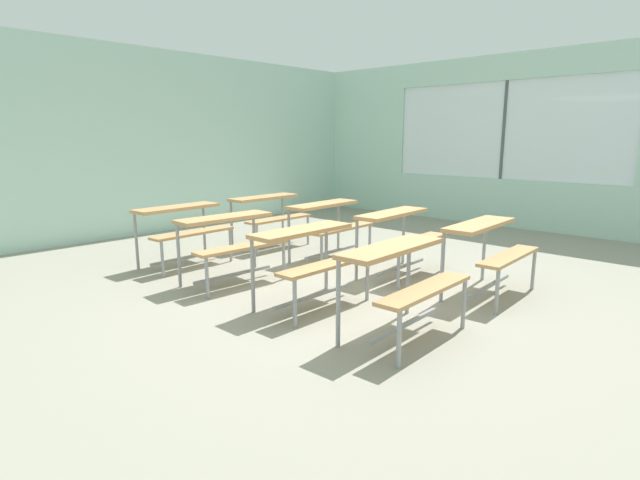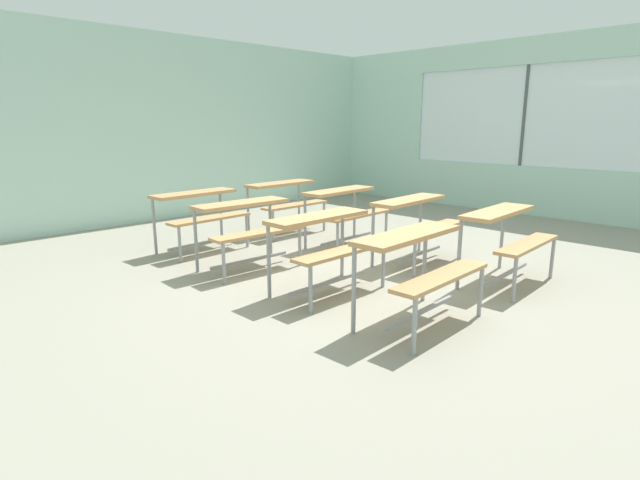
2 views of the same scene
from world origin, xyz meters
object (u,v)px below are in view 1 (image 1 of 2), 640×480
desk_bench_r1c0 (310,248)px  desk_bench_r3c0 (183,221)px  desk_bench_r1c1 (400,228)px  desk_bench_r3c1 (269,209)px  desk_bench_r0c1 (489,241)px  desk_bench_r2c1 (329,217)px  desk_bench_r0c0 (403,269)px  desk_bench_r2c0 (231,233)px

desk_bench_r1c0 → desk_bench_r3c0: (0.02, 2.25, 0.00)m
desk_bench_r1c1 → desk_bench_r3c1: (-0.02, 2.27, 0.00)m
desk_bench_r1c1 → desk_bench_r3c0: 2.68m
desk_bench_r0c1 → desk_bench_r2c1: 2.20m
desk_bench_r0c0 → desk_bench_r3c0: (0.06, 3.31, 0.00)m
desk_bench_r0c0 → desk_bench_r1c1: 1.86m
desk_bench_r3c0 → desk_bench_r1c1: bearing=-59.5°
desk_bench_r3c1 → desk_bench_r1c0: bearing=-123.6°
desk_bench_r2c0 → desk_bench_r2c1: bearing=0.5°
desk_bench_r1c0 → desk_bench_r1c1: same height
desk_bench_r2c0 → desk_bench_r2c1: 1.55m
desk_bench_r0c1 → desk_bench_r1c1: same height
desk_bench_r2c0 → desk_bench_r2c1: (1.55, -0.05, 0.00)m
desk_bench_r0c0 → desk_bench_r3c0: size_ratio=0.99×
desk_bench_r2c1 → desk_bench_r0c0: bearing=-127.4°
desk_bench_r2c0 → desk_bench_r3c1: 1.87m
desk_bench_r3c0 → desk_bench_r0c0: bearing=-93.6°
desk_bench_r3c1 → desk_bench_r0c1: bearing=-90.5°
desk_bench_r3c0 → desk_bench_r2c0: bearing=-96.3°
desk_bench_r1c1 → desk_bench_r2c0: (-1.54, 1.17, 0.00)m
desk_bench_r2c0 → desk_bench_r2c1: size_ratio=1.00×
desk_bench_r0c1 → desk_bench_r3c1: bearing=87.5°
desk_bench_r0c0 → desk_bench_r2c0: bearing=88.7°
desk_bench_r3c0 → desk_bench_r3c1: (1.45, 0.02, 0.00)m
desk_bench_r1c1 → desk_bench_r2c1: same height
desk_bench_r0c1 → desk_bench_r3c1: 3.35m
desk_bench_r0c0 → desk_bench_r2c1: same height
desk_bench_r3c0 → desk_bench_r3c1: bearing=-1.9°
desk_bench_r1c1 → desk_bench_r2c1: bearing=86.6°
desk_bench_r0c1 → desk_bench_r2c1: size_ratio=1.00×
desk_bench_r0c1 → desk_bench_r3c0: size_ratio=1.00×
desk_bench_r2c1 → desk_bench_r3c1: size_ratio=1.01×
desk_bench_r0c1 → desk_bench_r3c1: same height
desk_bench_r2c0 → desk_bench_r3c0: (0.07, 1.08, 0.00)m
desk_bench_r0c0 → desk_bench_r1c1: same height
desk_bench_r1c1 → desk_bench_r3c1: bearing=87.9°
desk_bench_r0c0 → desk_bench_r3c0: bearing=87.4°
desk_bench_r2c0 → desk_bench_r3c1: same height
desk_bench_r2c0 → desk_bench_r3c0: size_ratio=1.00×
desk_bench_r2c0 → desk_bench_r3c0: 1.08m
desk_bench_r1c0 → desk_bench_r2c1: 1.87m
desk_bench_r1c0 → desk_bench_r2c0: same height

